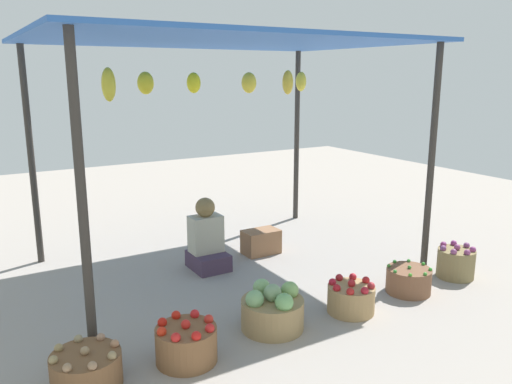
{
  "coord_description": "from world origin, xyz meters",
  "views": [
    {
      "loc": [
        -2.48,
        -4.73,
        2.06
      ],
      "look_at": [
        0.0,
        -0.6,
        0.95
      ],
      "focal_mm": 36.07,
      "sensor_mm": 36.0,
      "label": 1
    }
  ],
  "objects": [
    {
      "name": "basket_potatoes",
      "position": [
        -1.86,
        -1.49,
        0.12
      ],
      "size": [
        0.47,
        0.47,
        0.29
      ],
      "color": "brown",
      "rests_on": "ground"
    },
    {
      "name": "basket_green_chilies",
      "position": [
        1.16,
        -1.52,
        0.12
      ],
      "size": [
        0.43,
        0.43,
        0.27
      ],
      "color": "brown",
      "rests_on": "ground"
    },
    {
      "name": "market_stall_structure",
      "position": [
        -0.0,
        0.01,
        2.24
      ],
      "size": [
        3.79,
        2.69,
        2.4
      ],
      "color": "#38332D",
      "rests_on": "ground"
    },
    {
      "name": "basket_purple_onions",
      "position": [
        1.87,
        -1.5,
        0.16
      ],
      "size": [
        0.37,
        0.37,
        0.35
      ],
      "color": "olive",
      "rests_on": "ground"
    },
    {
      "name": "basket_red_tomatoes",
      "position": [
        -1.16,
        -1.55,
        0.14
      ],
      "size": [
        0.45,
        0.45,
        0.33
      ],
      "color": "brown",
      "rests_on": "ground"
    },
    {
      "name": "basket_cabbages",
      "position": [
        -0.35,
        -1.45,
        0.16
      ],
      "size": [
        0.52,
        0.52,
        0.39
      ],
      "color": "#987C50",
      "rests_on": "ground"
    },
    {
      "name": "vendor_person",
      "position": [
        -0.23,
        0.06,
        0.3
      ],
      "size": [
        0.36,
        0.44,
        0.78
      ],
      "color": "#443349",
      "rests_on": "ground"
    },
    {
      "name": "basket_red_apples",
      "position": [
        0.41,
        -1.56,
        0.13
      ],
      "size": [
        0.42,
        0.42,
        0.3
      ],
      "color": "#A48153",
      "rests_on": "ground"
    },
    {
      "name": "wooden_crate_near_vendor",
      "position": [
        0.52,
        0.15,
        0.14
      ],
      "size": [
        0.42,
        0.26,
        0.28
      ],
      "primitive_type": "cube",
      "color": "#936645",
      "rests_on": "ground"
    },
    {
      "name": "ground_plane",
      "position": [
        0.0,
        0.0,
        0.0
      ],
      "size": [
        14.0,
        14.0,
        0.0
      ],
      "primitive_type": "plane",
      "color": "gray"
    }
  ]
}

